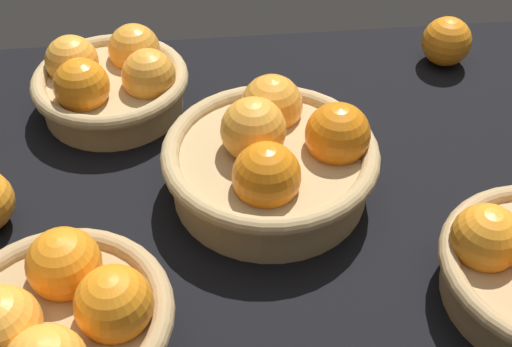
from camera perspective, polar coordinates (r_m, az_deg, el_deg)
market_tray at (r=81.61cm, az=2.53°, el=-2.74°), size 84.00×72.00×3.00cm
basket_near_left at (r=66.49cm, az=-16.13°, el=-11.88°), size 21.56×21.56×10.26cm
basket_far_left at (r=93.21cm, az=-12.07°, el=7.58°), size 20.75×20.75×10.07cm
basket_center at (r=78.20cm, az=1.46°, el=1.32°), size 25.02×25.02×12.28cm
loose_orange_front_gap at (r=104.25cm, az=15.68°, el=10.61°), size 7.15×7.15×7.15cm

